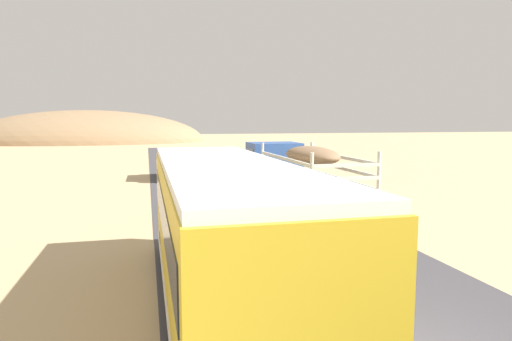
% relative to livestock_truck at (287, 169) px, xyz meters
% --- Properties ---
extents(livestock_truck, '(2.53, 9.70, 3.02)m').
position_rel_livestock_truck_xyz_m(livestock_truck, '(0.00, 0.00, 0.00)').
color(livestock_truck, '#3359A5').
rests_on(livestock_truck, road_surface).
extents(bus, '(2.54, 10.00, 3.21)m').
position_rel_livestock_truck_xyz_m(bus, '(-4.78, -10.67, -0.04)').
color(bus, gold).
rests_on(bus, road_surface).
extents(car_far, '(1.90, 4.62, 1.93)m').
position_rel_livestock_truck_xyz_m(car_far, '(-4.72, 11.54, -0.70)').
color(car_far, silver).
rests_on(car_far, road_surface).
extents(distant_hill, '(41.68, 22.74, 11.57)m').
position_rel_livestock_truck_xyz_m(distant_hill, '(-16.66, 65.48, -1.79)').
color(distant_hill, '#957553').
rests_on(distant_hill, ground).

